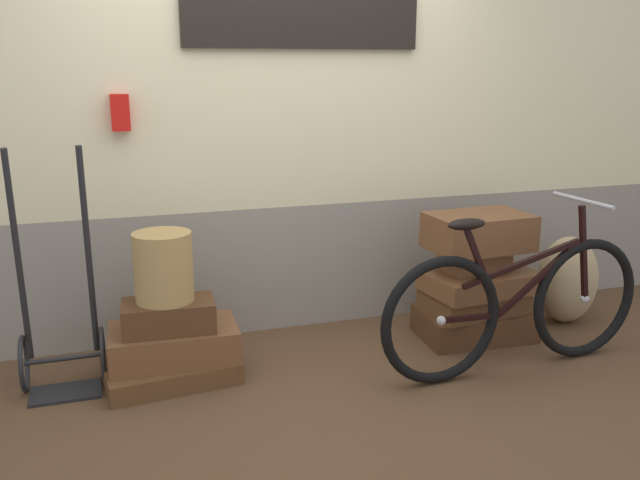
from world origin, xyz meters
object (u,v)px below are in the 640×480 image
at_px(suitcase_0, 171,371).
at_px(burlap_sack, 567,280).
at_px(suitcase_1, 174,343).
at_px(suitcase_2, 169,316).
at_px(bicycle, 516,306).
at_px(luggage_trolley, 62,335).
at_px(wicker_basket, 163,267).
at_px(suitcase_5, 480,281).
at_px(suitcase_6, 474,259).
at_px(suitcase_3, 474,323).
at_px(suitcase_4, 473,300).
at_px(suitcase_7, 479,232).

height_order(suitcase_0, burlap_sack, burlap_sack).
height_order(suitcase_1, suitcase_2, suitcase_2).
bearing_deg(bicycle, luggage_trolley, 167.06).
bearing_deg(wicker_basket, suitcase_2, -67.70).
relative_size(luggage_trolley, burlap_sack, 2.21).
relative_size(suitcase_5, luggage_trolley, 0.51).
relative_size(suitcase_6, bicycle, 0.23).
distance_m(suitcase_6, luggage_trolley, 2.40).
distance_m(suitcase_3, wicker_basket, 1.96).
bearing_deg(suitcase_4, suitcase_2, 174.64).
height_order(suitcase_4, suitcase_7, suitcase_7).
bearing_deg(bicycle, suitcase_4, 87.64).
xyz_separation_m(suitcase_0, wicker_basket, (-0.01, 0.02, 0.58)).
distance_m(suitcase_3, suitcase_5, 0.29).
distance_m(suitcase_0, suitcase_4, 1.87).
bearing_deg(suitcase_5, suitcase_6, 114.97).
height_order(suitcase_1, suitcase_7, suitcase_7).
relative_size(suitcase_2, burlap_sack, 0.83).
bearing_deg(suitcase_7, bicycle, -94.95).
bearing_deg(suitcase_4, luggage_trolley, 171.77).
height_order(suitcase_2, suitcase_5, suitcase_2).
height_order(suitcase_7, luggage_trolley, luggage_trolley).
xyz_separation_m(suitcase_0, burlap_sack, (2.59, 0.09, 0.23)).
height_order(suitcase_1, suitcase_3, suitcase_1).
bearing_deg(suitcase_4, bicycle, -98.76).
xyz_separation_m(suitcase_4, wicker_basket, (-1.86, -0.01, 0.39)).
xyz_separation_m(suitcase_0, suitcase_1, (0.03, 0.03, 0.15)).
bearing_deg(suitcase_7, suitcase_2, 177.92).
relative_size(suitcase_0, suitcase_4, 1.16).
bearing_deg(luggage_trolley, wicker_basket, -9.13).
bearing_deg(suitcase_6, suitcase_4, -75.14).
relative_size(suitcase_1, suitcase_2, 1.41).
xyz_separation_m(suitcase_5, suitcase_7, (-0.02, 0.01, 0.31)).
height_order(suitcase_2, wicker_basket, wicker_basket).
height_order(suitcase_4, wicker_basket, wicker_basket).
height_order(suitcase_3, suitcase_4, suitcase_4).
relative_size(burlap_sack, bicycle, 0.35).
relative_size(suitcase_4, burlap_sack, 1.03).
bearing_deg(suitcase_1, wicker_basket, -156.16).
height_order(suitcase_7, wicker_basket, wicker_basket).
bearing_deg(wicker_basket, suitcase_3, 0.72).
bearing_deg(burlap_sack, luggage_trolley, 179.66).
distance_m(suitcase_1, wicker_basket, 0.44).
distance_m(suitcase_1, burlap_sack, 2.56).
bearing_deg(burlap_sack, suitcase_2, -177.97).
bearing_deg(burlap_sack, wicker_basket, -178.52).
relative_size(suitcase_4, wicker_basket, 1.62).
bearing_deg(burlap_sack, suitcase_0, -178.03).
xyz_separation_m(suitcase_5, suitcase_6, (-0.02, 0.04, 0.13)).
bearing_deg(wicker_basket, burlap_sack, 1.48).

